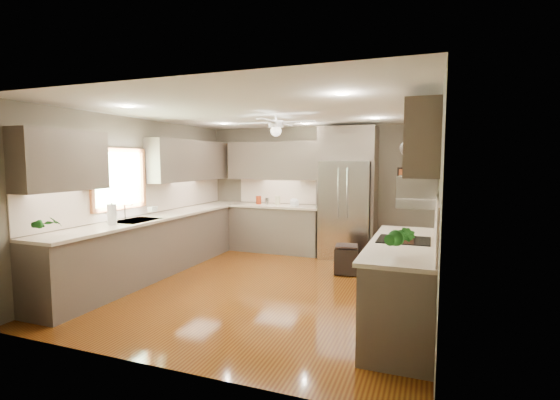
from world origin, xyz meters
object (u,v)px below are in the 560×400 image
Objects in this scene: canister_b at (267,201)px; paper_towel at (112,215)px; microwave at (417,191)px; potted_plant_left at (48,223)px; refrigerator at (347,195)px; canister_c at (278,200)px; bowl at (294,204)px; stool at (346,259)px; soap_bottle at (153,209)px; potted_plant_right at (400,238)px; canister_a at (259,200)px.

canister_b is 0.45× the size of paper_towel.
potted_plant_left is at bearing -160.55° from microwave.
canister_b is 1.64m from refrigerator.
paper_towel is at bearing -110.93° from canister_c.
stool is (1.27, -1.12, -0.73)m from bowl.
refrigerator is at bearing 36.84° from soap_bottle.
stool is at bearing 17.72° from soap_bottle.
soap_bottle reaches higher than canister_b.
bowl is 0.52× the size of stool.
paper_towel reaches higher than stool.
microwave reaches higher than potted_plant_right.
paper_towel is at bearing -117.27° from bowl.
potted_plant_right is (3.99, -1.59, 0.08)m from soap_bottle.
potted_plant_left is 0.73× the size of stool.
canister_c is 4.38m from potted_plant_left.
stool is (2.99, 0.96, -0.80)m from soap_bottle.
soap_bottle is 0.55× the size of potted_plant_right.
microwave reaches higher than canister_c.
paper_towel reaches higher than soap_bottle.
potted_plant_right reaches higher than canister_a.
soap_bottle is 0.08× the size of refrigerator.
microwave is 4.01m from paper_towel.
canister_a is 0.74× the size of bowl.
potted_plant_left is at bearing -101.14° from canister_a.
canister_c is at bearing 4.19° from canister_a.
soap_bottle is (-1.34, -2.16, 0.01)m from canister_c.
canister_c is 1.43m from refrigerator.
bowl is (0.38, -0.09, -0.06)m from canister_c.
microwave is (4.09, -0.64, 0.44)m from soap_bottle.
bowl is at bearing -4.10° from canister_a.
refrigerator reaches higher than paper_towel.
canister_b is (0.19, -0.02, -0.01)m from canister_a.
bowl is at bearing 121.66° from potted_plant_right.
potted_plant_right is 1.48× the size of bowl.
refrigerator is at bearing 116.09° from microwave.
canister_a is at bearing 66.24° from soap_bottle.
potted_plant_left is 1.39× the size of bowl.
microwave is (0.10, 0.96, 0.36)m from potted_plant_right.
potted_plant_left is at bearing -106.26° from canister_c.
microwave is at bearing -41.31° from canister_a.
paper_towel is (0.00, 1.00, -0.02)m from potted_plant_left.
soap_bottle is 3.46m from refrigerator.
refrigerator reaches higher than canister_b.
soap_bottle is (-0.94, -2.13, 0.02)m from canister_a.
canister_b is 4.07m from microwave.
potted_plant_left is at bearing -173.44° from potted_plant_right.
soap_bottle is 0.59× the size of potted_plant_left.
potted_plant_right is 3.91m from paper_towel.
soap_bottle is 3.24m from stool.
canister_b is at bearing 127.60° from potted_plant_right.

